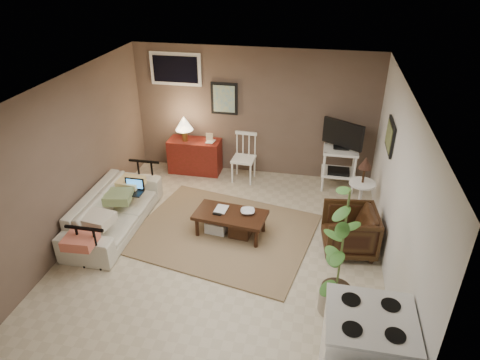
% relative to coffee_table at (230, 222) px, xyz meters
% --- Properties ---
extents(floor, '(5.00, 5.00, 0.00)m').
position_rel_coffee_table_xyz_m(floor, '(-0.02, -0.33, -0.23)').
color(floor, '#C1B293').
rests_on(floor, ground).
extents(art_back, '(0.50, 0.03, 0.60)m').
position_rel_coffee_table_xyz_m(art_back, '(-0.57, 2.15, 1.22)').
color(art_back, black).
extents(art_right, '(0.03, 0.60, 0.45)m').
position_rel_coffee_table_xyz_m(art_right, '(2.21, 0.72, 1.29)').
color(art_right, black).
extents(window, '(0.96, 0.03, 0.60)m').
position_rel_coffee_table_xyz_m(window, '(-1.47, 2.15, 1.72)').
color(window, white).
extents(rug, '(2.99, 2.57, 0.03)m').
position_rel_coffee_table_xyz_m(rug, '(-0.12, 0.00, -0.21)').
color(rug, '#88724F').
rests_on(rug, floor).
extents(coffee_table, '(1.13, 0.67, 0.41)m').
position_rel_coffee_table_xyz_m(coffee_table, '(0.00, 0.00, 0.00)').
color(coffee_table, '#331A0D').
rests_on(coffee_table, floor).
extents(sofa, '(0.60, 2.06, 0.81)m').
position_rel_coffee_table_xyz_m(sofa, '(-1.82, -0.14, 0.18)').
color(sofa, beige).
rests_on(sofa, floor).
extents(sofa_pillows, '(0.40, 1.96, 0.14)m').
position_rel_coffee_table_xyz_m(sofa_pillows, '(-1.77, -0.38, 0.27)').
color(sofa_pillows, beige).
rests_on(sofa_pillows, sofa).
extents(sofa_end_rails, '(0.55, 2.06, 0.69)m').
position_rel_coffee_table_xyz_m(sofa_end_rails, '(-1.70, -0.14, 0.12)').
color(sofa_end_rails, black).
rests_on(sofa_end_rails, floor).
extents(laptop, '(0.32, 0.23, 0.22)m').
position_rel_coffee_table_xyz_m(laptop, '(-1.62, 0.21, 0.30)').
color(laptop, black).
rests_on(laptop, sofa).
extents(red_console, '(0.99, 0.44, 1.15)m').
position_rel_coffee_table_xyz_m(red_console, '(-1.14, 1.93, 0.17)').
color(red_console, maroon).
rests_on(red_console, floor).
extents(spindle_chair, '(0.43, 0.43, 0.90)m').
position_rel_coffee_table_xyz_m(spindle_chair, '(-0.13, 1.80, 0.20)').
color(spindle_chair, white).
rests_on(spindle_chair, floor).
extents(tv_stand, '(0.69, 0.49, 1.28)m').
position_rel_coffee_table_xyz_m(tv_stand, '(1.61, 1.82, 0.45)').
color(tv_stand, white).
rests_on(tv_stand, floor).
extents(side_table, '(0.41, 0.41, 1.10)m').
position_rel_coffee_table_xyz_m(side_table, '(1.94, 0.85, 0.46)').
color(side_table, white).
rests_on(side_table, floor).
extents(armchair, '(0.76, 0.80, 0.74)m').
position_rel_coffee_table_xyz_m(armchair, '(1.76, -0.03, 0.14)').
color(armchair, black).
rests_on(armchair, floor).
extents(potted_plant, '(0.43, 0.43, 1.71)m').
position_rel_coffee_table_xyz_m(potted_plant, '(1.57, -1.28, 0.68)').
color(potted_plant, gray).
rests_on(potted_plant, floor).
extents(stove, '(0.80, 0.74, 1.04)m').
position_rel_coffee_table_xyz_m(stove, '(1.81, -2.35, 0.29)').
color(stove, white).
rests_on(stove, floor).
extents(bowl, '(0.22, 0.09, 0.21)m').
position_rel_coffee_table_xyz_m(bowl, '(0.26, 0.06, 0.26)').
color(bowl, '#331A0D').
rests_on(bowl, coffee_table).
extents(book_table, '(0.18, 0.03, 0.25)m').
position_rel_coffee_table_xyz_m(book_table, '(-0.24, 0.08, 0.28)').
color(book_table, '#331A0D').
rests_on(book_table, coffee_table).
extents(book_console, '(0.15, 0.04, 0.20)m').
position_rel_coffee_table_xyz_m(book_console, '(-0.87, 1.93, 0.53)').
color(book_console, '#331A0D').
rests_on(book_console, red_console).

